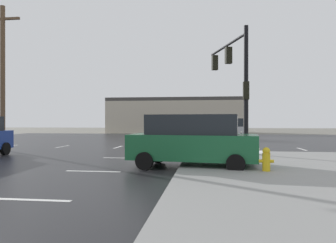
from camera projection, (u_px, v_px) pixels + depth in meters
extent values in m
plane|color=slate|center=(147.00, 148.00, 20.92)|extent=(120.00, 120.00, 0.00)
cube|color=#232326|center=(147.00, 148.00, 20.92)|extent=(44.00, 44.00, 0.02)
cube|color=white|center=(226.00, 152.00, 16.33)|extent=(4.00, 1.60, 0.06)
cube|color=silver|center=(29.00, 200.00, 7.03)|extent=(2.00, 0.15, 0.01)
cube|color=silver|center=(93.00, 171.00, 11.00)|extent=(2.00, 0.15, 0.01)
cube|color=silver|center=(123.00, 158.00, 14.97)|extent=(2.00, 0.15, 0.01)
cube|color=silver|center=(141.00, 150.00, 18.94)|extent=(2.00, 0.15, 0.01)
cube|color=silver|center=(152.00, 145.00, 22.91)|extent=(2.00, 0.15, 0.01)
cube|color=silver|center=(160.00, 142.00, 26.88)|extent=(2.00, 0.15, 0.01)
cube|color=silver|center=(166.00, 139.00, 30.84)|extent=(2.00, 0.15, 0.01)
cube|color=silver|center=(171.00, 137.00, 34.81)|extent=(2.00, 0.15, 0.01)
cube|color=silver|center=(174.00, 135.00, 38.78)|extent=(2.00, 0.15, 0.01)
cube|color=silver|center=(9.00, 146.00, 22.16)|extent=(0.15, 2.00, 0.01)
cube|color=silver|center=(62.00, 147.00, 21.66)|extent=(0.15, 2.00, 0.01)
cube|color=silver|center=(118.00, 147.00, 21.17)|extent=(0.15, 2.00, 0.01)
cube|color=silver|center=(176.00, 148.00, 20.67)|extent=(0.15, 2.00, 0.01)
cube|color=silver|center=(238.00, 148.00, 20.18)|extent=(0.15, 2.00, 0.01)
cube|color=silver|center=(302.00, 149.00, 19.69)|extent=(0.15, 2.00, 0.01)
cube|color=silver|center=(197.00, 155.00, 16.52)|extent=(0.45, 7.00, 0.01)
cylinder|color=black|center=(246.00, 90.00, 15.64)|extent=(0.22, 0.22, 6.49)
cylinder|color=black|center=(227.00, 46.00, 18.15)|extent=(1.74, 4.91, 0.14)
cube|color=black|center=(228.00, 55.00, 17.90)|extent=(0.43, 0.38, 0.95)
sphere|color=red|center=(227.00, 51.00, 18.06)|extent=(0.20, 0.20, 0.20)
cube|color=black|center=(215.00, 63.00, 20.16)|extent=(0.43, 0.38, 0.95)
sphere|color=red|center=(214.00, 59.00, 20.32)|extent=(0.20, 0.20, 0.20)
cube|color=black|center=(246.00, 91.00, 15.64)|extent=(0.28, 0.36, 0.90)
cylinder|color=gold|center=(266.00, 162.00, 10.35)|extent=(0.26, 0.26, 0.60)
sphere|color=gold|center=(266.00, 151.00, 10.35)|extent=(0.25, 0.25, 0.25)
cylinder|color=gold|center=(261.00, 161.00, 10.37)|extent=(0.12, 0.11, 0.11)
cylinder|color=gold|center=(272.00, 161.00, 10.33)|extent=(0.12, 0.11, 0.11)
cube|color=#BCB29E|center=(177.00, 117.00, 47.84)|extent=(20.39, 8.00, 4.72)
cube|color=#3F3D3A|center=(177.00, 101.00, 47.84)|extent=(20.39, 8.00, 0.50)
cylinder|color=black|center=(5.00, 149.00, 16.32)|extent=(0.25, 0.67, 0.66)
cube|color=#195933|center=(193.00, 147.00, 11.90)|extent=(4.99, 2.48, 0.95)
cube|color=black|center=(193.00, 125.00, 11.90)|extent=(3.54, 2.16, 0.75)
cylinder|color=black|center=(237.00, 157.00, 12.46)|extent=(0.68, 0.29, 0.66)
cylinder|color=black|center=(236.00, 164.00, 10.57)|extent=(0.68, 0.29, 0.66)
cylinder|color=black|center=(159.00, 155.00, 13.23)|extent=(0.68, 0.29, 0.66)
cylinder|color=black|center=(144.00, 161.00, 11.34)|extent=(0.68, 0.29, 0.66)
sphere|color=white|center=(256.00, 147.00, 11.95)|extent=(0.18, 0.18, 0.18)
sphere|color=white|center=(257.00, 149.00, 10.74)|extent=(0.18, 0.18, 0.18)
cube|color=#B7BABF|center=(231.00, 131.00, 29.91)|extent=(2.03, 4.83, 0.95)
cube|color=black|center=(231.00, 122.00, 29.91)|extent=(1.85, 3.39, 0.75)
cylinder|color=black|center=(244.00, 137.00, 28.18)|extent=(0.23, 0.66, 0.66)
cylinder|color=black|center=(222.00, 137.00, 28.39)|extent=(0.23, 0.66, 0.66)
cylinder|color=black|center=(240.00, 135.00, 31.43)|extent=(0.23, 0.66, 0.66)
cylinder|color=black|center=(220.00, 135.00, 31.64)|extent=(0.23, 0.66, 0.66)
sphere|color=white|center=(241.00, 132.00, 27.51)|extent=(0.18, 0.18, 0.18)
sphere|color=white|center=(227.00, 132.00, 27.64)|extent=(0.18, 0.18, 0.18)
cylinder|color=brown|center=(3.00, 78.00, 18.97)|extent=(0.28, 0.28, 8.86)
cube|color=brown|center=(3.00, 19.00, 18.96)|extent=(2.20, 0.14, 0.14)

